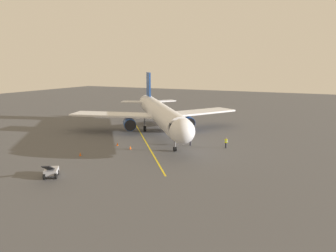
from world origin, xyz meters
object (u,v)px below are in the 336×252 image
Objects in this scene: ground_crew_marshaller at (226,143)px; airplane at (160,113)px; ground_crew_wing_walker at (190,140)px; belt_loader_near_nose at (51,171)px; safety_cone_wing_port at (130,147)px; safety_cone_nose_right at (117,144)px; safety_cone_nose_left at (80,154)px.

airplane is at bearing -20.47° from ground_crew_marshaller.
airplane is at bearing -35.47° from ground_crew_wing_walker.
belt_loader_near_nose is 7.99× the size of safety_cone_wing_port.
ground_crew_marshaller is 1.00× the size of ground_crew_wing_walker.
airplane reaches higher than safety_cone_nose_right.
safety_cone_wing_port is (7.72, 6.41, -0.61)m from ground_crew_wing_walker.
ground_crew_wing_walker is at bearing 8.95° from ground_crew_marshaller.
safety_cone_wing_port is (-3.18, 1.02, 0.00)m from safety_cone_nose_right.
airplane is 16.23m from ground_crew_marshaller.
safety_cone_wing_port is at bearing 96.15° from airplane.
airplane is at bearing -83.85° from safety_cone_wing_port.
airplane is 62.74× the size of safety_cone_nose_left.
safety_cone_nose_right is (10.89, 5.39, -0.61)m from ground_crew_wing_walker.
ground_crew_wing_walker is at bearing -133.25° from safety_cone_nose_left.
ground_crew_marshaller is 17.87m from safety_cone_nose_right.
safety_cone_nose_right is at bearing 20.69° from ground_crew_marshaller.
ground_crew_marshaller is 5.89m from ground_crew_wing_walker.
safety_cone_wing_port is (-1.39, 12.90, -3.73)m from airplane.
safety_cone_nose_right is at bearing 81.44° from airplane.
safety_cone_nose_right is at bearing -83.89° from belt_loader_near_nose.
belt_loader_near_nose is 16.54m from safety_cone_nose_right.
belt_loader_near_nose is (14.95, 22.75, -0.17)m from ground_crew_marshaller.
belt_loader_near_nose is 9.36m from safety_cone_nose_left.
safety_cone_nose_right is 1.00× the size of safety_cone_wing_port.
airplane is at bearing -99.15° from safety_cone_nose_left.
airplane is at bearing -90.06° from belt_loader_near_nose.
ground_crew_wing_walker reaches higher than safety_cone_wing_port.
airplane is 20.18× the size of ground_crew_wing_walker.
belt_loader_near_nose reaches higher than safety_cone_wing_port.
safety_cone_nose_left is at bearing 55.55° from safety_cone_wing_port.
ground_crew_marshaller is at bearing -171.05° from ground_crew_wing_walker.
airplane reaches higher than ground_crew_wing_walker.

